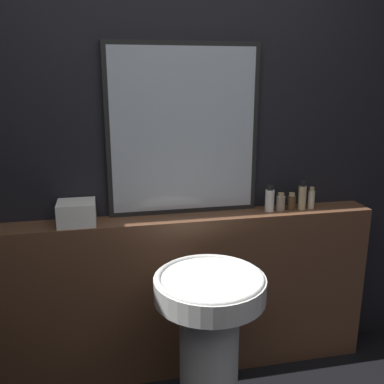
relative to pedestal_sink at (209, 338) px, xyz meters
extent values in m
cube|color=black|center=(-0.09, 0.61, 0.74)|extent=(8.00, 0.06, 2.50)
cube|color=brown|center=(-0.09, 0.49, -0.04)|extent=(2.29, 0.19, 0.95)
cylinder|color=white|center=(0.00, 0.00, -0.15)|extent=(0.28, 0.28, 0.72)
cylinder|color=white|center=(0.00, 0.00, 0.26)|extent=(0.51, 0.51, 0.10)
torus|color=white|center=(0.00, 0.00, 0.31)|extent=(0.49, 0.49, 0.02)
cube|color=black|center=(-0.01, 0.57, 0.89)|extent=(0.83, 0.03, 0.92)
cube|color=#B2BCC6|center=(-0.01, 0.56, 0.89)|extent=(0.78, 0.02, 0.87)
cube|color=white|center=(-0.59, 0.49, 0.50)|extent=(0.19, 0.17, 0.12)
cylinder|color=white|center=(0.47, 0.49, 0.50)|extent=(0.05, 0.05, 0.12)
cylinder|color=black|center=(0.47, 0.49, 0.58)|extent=(0.04, 0.04, 0.03)
cylinder|color=gray|center=(0.54, 0.49, 0.48)|extent=(0.05, 0.05, 0.08)
cylinder|color=tan|center=(0.54, 0.49, 0.53)|extent=(0.04, 0.04, 0.02)
cylinder|color=#4C3823|center=(0.60, 0.49, 0.48)|extent=(0.05, 0.05, 0.08)
cylinder|color=tan|center=(0.60, 0.49, 0.53)|extent=(0.03, 0.03, 0.02)
cylinder|color=#C6B284|center=(0.66, 0.49, 0.51)|extent=(0.05, 0.05, 0.14)
cylinder|color=black|center=(0.66, 0.49, 0.59)|extent=(0.03, 0.03, 0.03)
cylinder|color=beige|center=(0.72, 0.49, 0.49)|extent=(0.04, 0.04, 0.10)
cylinder|color=tan|center=(0.72, 0.49, 0.55)|extent=(0.03, 0.03, 0.02)
camera|label=1|loc=(-0.44, -1.69, 1.18)|focal=40.00mm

